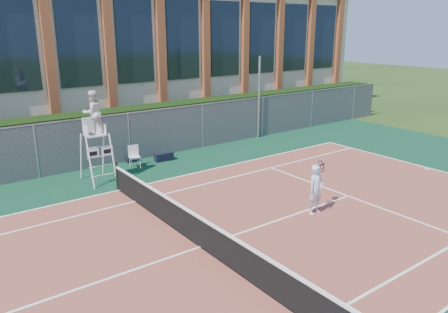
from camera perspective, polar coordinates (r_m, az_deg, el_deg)
ground at (r=12.38m, az=-3.11°, el=-11.83°), size 120.00×120.00×0.00m
apron at (r=13.13m, az=-5.56°, el=-10.11°), size 36.00×20.00×0.01m
tennis_court at (r=12.37m, az=-3.11°, el=-11.75°), size 23.77×10.97×0.02m
tennis_net at (r=12.13m, az=-3.15°, el=-9.60°), size 0.10×11.30×1.10m
fence at (r=19.48m, az=-17.62°, el=1.53°), size 40.00×0.06×2.20m
hedge at (r=20.59m, az=-18.74°, el=2.21°), size 40.00×1.40×2.20m
building at (r=27.78m, az=-24.62°, el=11.47°), size 45.00×10.60×8.22m
steel_pole at (r=23.95m, az=4.56°, el=7.66°), size 0.12×0.12×4.44m
umpire_chair at (r=17.47m, az=-16.76°, el=5.21°), size 1.02×1.57×3.65m
plastic_chair at (r=19.35m, az=-11.67°, el=0.27°), size 0.53×0.53×0.96m
sports_bag_near at (r=20.16m, az=-7.85°, el=-0.03°), size 0.88×0.41×0.37m
sports_bag_far at (r=20.23m, az=-11.87°, el=-0.38°), size 0.57×0.27×0.22m
tennis_player at (r=14.43m, az=11.92°, el=-4.19°), size 0.93×0.64×1.66m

